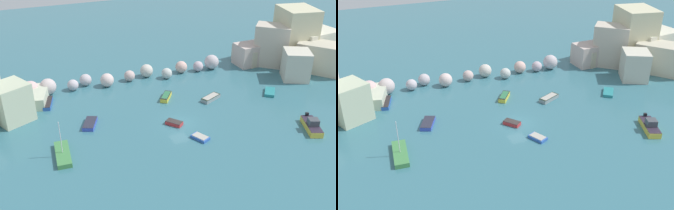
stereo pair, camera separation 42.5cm
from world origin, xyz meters
TOP-DOWN VIEW (x-y plane):
  - cove_water at (0.00, 0.00)m, footprint 160.00×160.00m
  - cliff_headland_right at (30.04, 13.50)m, footprint 20.19×20.68m
  - rock_breakwater at (-3.38, 17.19)m, footprint 35.77×4.69m
  - moored_boat_0 at (-12.04, 4.57)m, footprint 2.86×3.86m
  - moored_boat_1 at (16.53, -8.68)m, footprint 3.55×5.31m
  - moored_boat_2 at (1.31, 8.16)m, footprint 2.88×3.33m
  - moored_boat_3 at (18.08, 3.25)m, footprint 3.26×3.53m
  - moored_boat_4 at (-16.96, -1.71)m, footprint 2.18×5.71m
  - moored_boat_5 at (0.90, -4.80)m, footprint 2.28×2.77m
  - moored_boat_6 at (-16.67, 13.41)m, footprint 2.10×4.32m
  - moored_boat_7 at (-0.82, 0.06)m, footprint 2.43×2.62m
  - moored_boat_8 at (7.84, 5.03)m, footprint 3.84×2.72m

SIDE VIEW (x-z plane):
  - cove_water at x=0.00m, z-range 0.00..0.00m
  - moored_boat_5 at x=0.90m, z-range -0.01..0.45m
  - moored_boat_3 at x=18.08m, z-range 0.00..0.48m
  - moored_boat_7 at x=-0.82m, z-range 0.00..0.56m
  - moored_boat_0 at x=-12.04m, z-range 0.00..0.59m
  - moored_boat_6 at x=-16.67m, z-range 0.00..0.62m
  - moored_boat_4 at x=-16.96m, z-range -2.18..2.84m
  - moored_boat_8 at x=7.84m, z-range 0.01..0.66m
  - moored_boat_2 at x=1.31m, z-range 0.01..0.74m
  - moored_boat_1 at x=16.53m, z-range -0.28..1.49m
  - rock_breakwater at x=-3.38m, z-range -0.19..2.58m
  - cliff_headland_right at x=30.04m, z-range -1.91..8.81m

